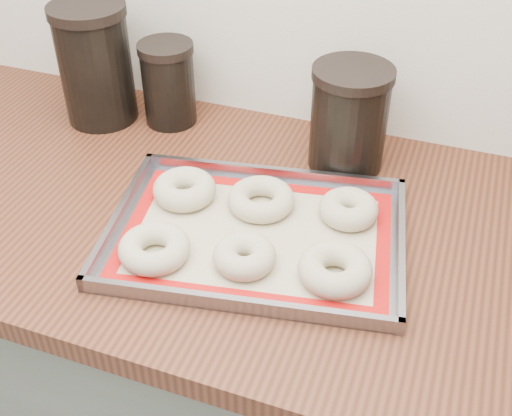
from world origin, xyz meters
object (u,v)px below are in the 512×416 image
at_px(baking_tray, 256,234).
at_px(bagel_front_right, 335,269).
at_px(bagel_back_right, 349,209).
at_px(canister_mid, 168,83).
at_px(bagel_back_mid, 261,199).
at_px(canister_left, 95,64).
at_px(bagel_front_mid, 244,256).
at_px(bagel_back_left, 184,189).
at_px(canister_right, 349,118).
at_px(bagel_front_left, 154,248).

height_order(baking_tray, bagel_front_right, bagel_front_right).
bearing_deg(bagel_back_right, canister_mid, 154.81).
height_order(bagel_back_mid, canister_left, canister_left).
height_order(bagel_front_mid, bagel_back_left, bagel_back_left).
bearing_deg(canister_right, canister_left, -179.75).
bearing_deg(baking_tray, bagel_back_left, 161.17).
height_order(baking_tray, bagel_back_left, bagel_back_left).
distance_m(bagel_back_left, canister_mid, 0.28).
relative_size(baking_tray, bagel_back_right, 5.28).
relative_size(bagel_front_left, bagel_back_mid, 0.98).
relative_size(baking_tray, canister_mid, 3.08).
height_order(baking_tray, bagel_front_left, bagel_front_left).
xyz_separation_m(baking_tray, bagel_front_right, (0.14, -0.05, 0.02)).
relative_size(bagel_front_right, canister_left, 0.46).
relative_size(bagel_back_mid, canister_right, 0.58).
xyz_separation_m(canister_mid, canister_right, (0.37, -0.03, 0.01)).
relative_size(baking_tray, bagel_front_right, 4.69).
bearing_deg(canister_right, bagel_front_left, -120.51).
bearing_deg(canister_mid, canister_right, -5.07).
bearing_deg(bagel_back_right, bagel_front_right, -84.27).
height_order(bagel_front_left, canister_right, canister_right).
distance_m(bagel_front_right, bagel_back_mid, 0.20).
relative_size(baking_tray, bagel_front_left, 4.69).
xyz_separation_m(baking_tray, bagel_front_left, (-0.13, -0.10, 0.02)).
distance_m(bagel_front_mid, canister_mid, 0.47).
bearing_deg(canister_right, bagel_back_mid, -118.37).
bearing_deg(canister_mid, baking_tray, -44.95).
distance_m(bagel_front_mid, bagel_back_left, 0.19).
bearing_deg(bagel_front_mid, canister_mid, 129.51).
height_order(baking_tray, canister_right, canister_right).
height_order(bagel_back_right, canister_left, canister_left).
height_order(bagel_back_left, canister_left, canister_left).
bearing_deg(canister_right, bagel_back_left, -138.33).
distance_m(canister_left, canister_right, 0.51).
bearing_deg(bagel_back_right, baking_tray, -143.96).
height_order(baking_tray, bagel_front_mid, bagel_front_mid).
xyz_separation_m(baking_tray, bagel_front_mid, (0.01, -0.07, 0.02)).
bearing_deg(canister_right, baking_tray, -107.93).
distance_m(bagel_front_left, canister_left, 0.47).
bearing_deg(bagel_front_mid, canister_left, 143.31).
distance_m(baking_tray, bagel_back_right, 0.16).
height_order(baking_tray, bagel_back_mid, bagel_back_mid).
distance_m(baking_tray, bagel_front_mid, 0.07).
xyz_separation_m(bagel_back_right, canister_mid, (-0.41, 0.19, 0.06)).
bearing_deg(bagel_back_right, bagel_front_left, -142.73).
xyz_separation_m(canister_left, canister_mid, (0.14, 0.03, -0.03)).
relative_size(baking_tray, bagel_back_left, 4.79).
relative_size(bagel_back_right, canister_left, 0.41).
bearing_deg(bagel_front_right, canister_right, 100.87).
bearing_deg(bagel_back_right, bagel_back_left, -171.27).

